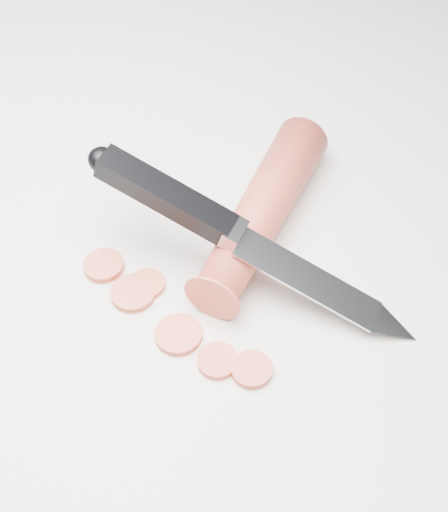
# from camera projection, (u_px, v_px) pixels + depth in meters

# --- Properties ---
(ground) EXTENTS (2.40, 2.40, 0.00)m
(ground) POSITION_uv_depth(u_px,v_px,m) (160.00, 261.00, 0.58)
(ground) COLOR silver
(ground) RESTS_ON ground
(carrot) EXTENTS (0.08, 0.20, 0.04)m
(carrot) POSITION_uv_depth(u_px,v_px,m) (262.00, 211.00, 0.58)
(carrot) COLOR #BA3426
(carrot) RESTS_ON ground
(carrot_slice_0) EXTENTS (0.03, 0.03, 0.01)m
(carrot_slice_0) POSITION_uv_depth(u_px,v_px,m) (252.00, 370.00, 0.51)
(carrot_slice_0) COLOR #D54E36
(carrot_slice_0) RESTS_ON ground
(carrot_slice_1) EXTENTS (0.03, 0.03, 0.01)m
(carrot_slice_1) POSITION_uv_depth(u_px,v_px,m) (147.00, 284.00, 0.56)
(carrot_slice_1) COLOR #D54E36
(carrot_slice_1) RESTS_ON ground
(carrot_slice_2) EXTENTS (0.04, 0.04, 0.01)m
(carrot_slice_2) POSITION_uv_depth(u_px,v_px,m) (178.00, 335.00, 0.53)
(carrot_slice_2) COLOR #D54E36
(carrot_slice_2) RESTS_ON ground
(carrot_slice_3) EXTENTS (0.03, 0.03, 0.01)m
(carrot_slice_3) POSITION_uv_depth(u_px,v_px,m) (104.00, 266.00, 0.57)
(carrot_slice_3) COLOR #D54E36
(carrot_slice_3) RESTS_ON ground
(carrot_slice_4) EXTENTS (0.03, 0.03, 0.01)m
(carrot_slice_4) POSITION_uv_depth(u_px,v_px,m) (133.00, 293.00, 0.55)
(carrot_slice_4) COLOR #D54E36
(carrot_slice_4) RESTS_ON ground
(carrot_slice_5) EXTENTS (0.03, 0.03, 0.01)m
(carrot_slice_5) POSITION_uv_depth(u_px,v_px,m) (217.00, 361.00, 0.51)
(carrot_slice_5) COLOR #D54E36
(carrot_slice_5) RESTS_ON ground
(kitchen_knife) EXTENTS (0.28, 0.08, 0.09)m
(kitchen_knife) POSITION_uv_depth(u_px,v_px,m) (253.00, 241.00, 0.53)
(kitchen_knife) COLOR #B7B9BE
(kitchen_knife) RESTS_ON ground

